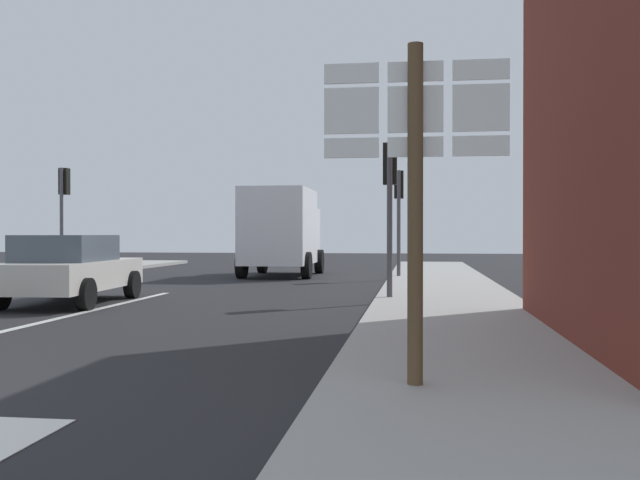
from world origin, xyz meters
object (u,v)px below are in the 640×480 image
traffic_light_near_right (390,184)px  sedan_far (70,268)px  delivery_truck (282,230)px  traffic_light_far_right (399,199)px  traffic_light_far_left (64,197)px  route_sign_post (415,177)px

traffic_light_near_right → sedan_far: bearing=-170.1°
delivery_truck → traffic_light_far_right: size_ratio=1.41×
traffic_light_far_left → traffic_light_near_right: size_ratio=1.08×
delivery_truck → route_sign_post: 18.99m
delivery_truck → route_sign_post: route_sign_post is taller
route_sign_post → traffic_light_far_left: 20.32m
delivery_truck → traffic_light_far_left: bearing=-164.8°
traffic_light_far_left → traffic_light_far_right: (11.35, 0.43, -0.14)m
delivery_truck → traffic_light_far_left: size_ratio=1.34×
route_sign_post → traffic_light_far_right: traffic_light_far_right is taller
sedan_far → traffic_light_near_right: (6.76, 1.19, 1.81)m
traffic_light_near_right → traffic_light_far_left: bearing=147.0°
sedan_far → route_sign_post: (7.33, -7.88, 1.24)m
route_sign_post → delivery_truck: bearing=104.4°
traffic_light_far_right → delivery_truck: bearing=159.9°
traffic_light_far_left → traffic_light_near_right: traffic_light_far_left is taller
sedan_far → traffic_light_far_left: 9.91m
route_sign_post → traffic_light_far_left: (-11.91, 16.44, 0.76)m
traffic_light_near_right → route_sign_post: bearing=-86.4°
route_sign_post → traffic_light_near_right: size_ratio=0.92×
route_sign_post → traffic_light_near_right: traffic_light_near_right is taller
delivery_truck → traffic_light_near_right: bearing=-65.9°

